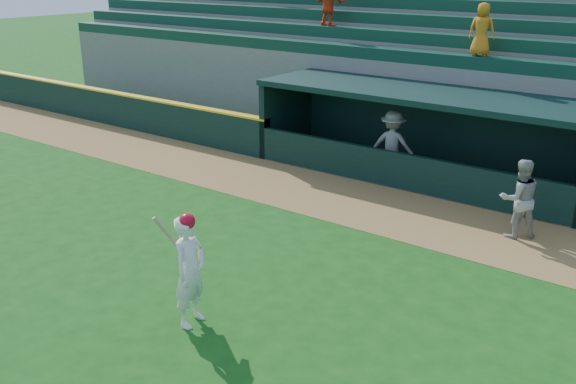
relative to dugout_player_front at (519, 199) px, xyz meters
name	(u,v)px	position (x,y,z in m)	size (l,w,h in m)	color
ground	(238,278)	(-3.60, -5.19, -0.89)	(120.00, 120.00, 0.00)	#144812
warning_track	(367,205)	(-3.60, -0.29, -0.89)	(40.00, 3.00, 0.01)	olive
field_wall_left	(106,108)	(-15.85, 1.36, -0.29)	(15.50, 0.30, 1.20)	black
wall_stripe_left	(104,91)	(-15.85, 1.36, 0.34)	(15.50, 0.32, 0.06)	yellow
dugout_player_front	(519,199)	(0.00, 0.00, 0.00)	(0.87, 0.68, 1.78)	#989893
dugout_player_inside	(392,145)	(-4.19, 2.05, 0.06)	(1.23, 0.71, 1.91)	gray
dugout	(425,128)	(-3.60, 2.82, 0.47)	(9.40, 2.80, 2.46)	#62635E
stands	(488,70)	(-3.61, 7.38, 1.50)	(34.50, 6.25, 7.12)	slate
batter_at_plate	(190,270)	(-3.15, -6.88, 0.10)	(0.62, 0.83, 1.99)	white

